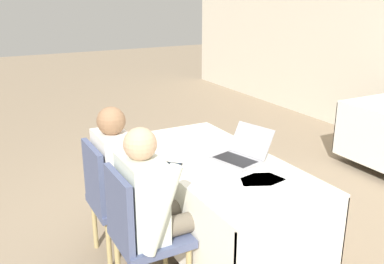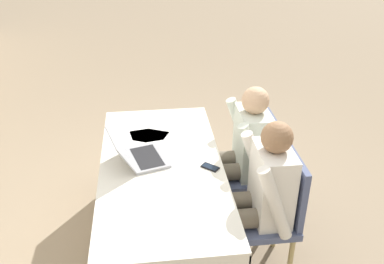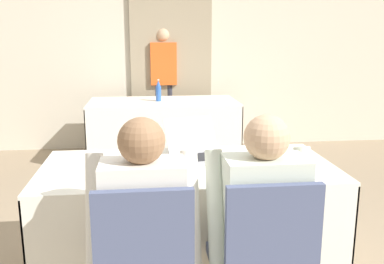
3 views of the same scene
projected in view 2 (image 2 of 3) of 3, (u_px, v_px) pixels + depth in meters
name	position (u px, v px, depth m)	size (l,w,h in m)	color
ground_plane	(165.00, 246.00, 3.27)	(24.00, 24.00, 0.00)	gray
conference_table_near	(162.00, 186.00, 3.00)	(1.73, 0.84, 0.74)	white
laptop	(139.00, 156.00, 2.95)	(0.42, 0.44, 0.23)	#99999E
cell_phone	(210.00, 167.00, 2.89)	(0.13, 0.13, 0.01)	black
paper_beside_laptop	(175.00, 163.00, 2.95)	(0.29, 0.35, 0.00)	white
paper_centre_table	(151.00, 135.00, 3.29)	(0.26, 0.33, 0.00)	white
paper_left_edge	(147.00, 135.00, 3.28)	(0.32, 0.36, 0.00)	white
chair_near_left	(273.00, 210.00, 2.87)	(0.44, 0.44, 0.91)	tan
chair_near_right	(253.00, 166.00, 3.34)	(0.44, 0.44, 0.91)	tan
person_checkered_shirt	(260.00, 192.00, 2.78)	(0.50, 0.52, 1.17)	#665B4C
person_white_shirt	(242.00, 149.00, 3.25)	(0.50, 0.52, 1.17)	#665B4C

